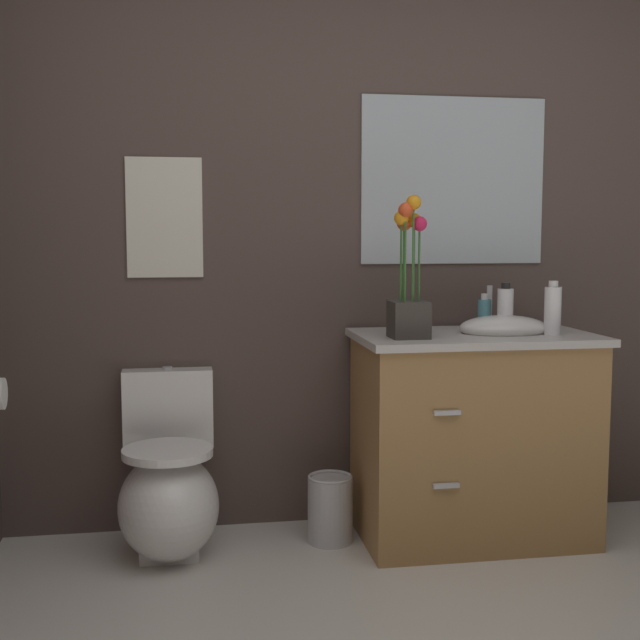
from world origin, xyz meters
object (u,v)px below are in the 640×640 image
at_px(toilet, 169,491).
at_px(soap_bottle, 505,309).
at_px(lotion_bottle, 484,314).
at_px(trash_bin, 330,508).
at_px(vanity_cabinet, 473,433).
at_px(flower_vase, 409,290).
at_px(hand_wash_bottle, 553,310).
at_px(wall_poster, 165,218).
at_px(wall_mirror, 453,181).

bearing_deg(toilet, soap_bottle, -0.10).
relative_size(lotion_bottle, trash_bin, 0.55).
height_order(vanity_cabinet, soap_bottle, soap_bottle).
relative_size(flower_vase, lotion_bottle, 3.61).
height_order(toilet, hand_wash_bottle, hand_wash_bottle).
bearing_deg(wall_poster, flower_vase, -22.90).
relative_size(flower_vase, wall_mirror, 0.67).
bearing_deg(trash_bin, soap_bottle, -1.09).
height_order(toilet, lotion_bottle, lotion_bottle).
bearing_deg(soap_bottle, toilet, 179.90).
relative_size(vanity_cabinet, hand_wash_bottle, 4.79).
xyz_separation_m(flower_vase, soap_bottle, (0.43, 0.11, -0.09)).
distance_m(trash_bin, wall_mirror, 1.46).
relative_size(lotion_bottle, wall_poster, 0.31).
relative_size(flower_vase, trash_bin, 1.98).
distance_m(toilet, flower_vase, 1.20).
bearing_deg(trash_bin, flower_vase, -24.72).
height_order(toilet, flower_vase, flower_vase).
distance_m(toilet, hand_wash_bottle, 1.65).
xyz_separation_m(toilet, vanity_cabinet, (1.21, -0.03, 0.19)).
distance_m(flower_vase, trash_bin, 0.93).
bearing_deg(vanity_cabinet, wall_mirror, 90.55).
xyz_separation_m(flower_vase, trash_bin, (-0.28, 0.13, -0.88)).
distance_m(soap_bottle, wall_mirror, 0.61).
bearing_deg(hand_wash_bottle, soap_bottle, 142.41).
bearing_deg(trash_bin, vanity_cabinet, -3.70).
bearing_deg(toilet, hand_wash_bottle, -4.48).
height_order(flower_vase, hand_wash_bottle, flower_vase).
xyz_separation_m(vanity_cabinet, hand_wash_bottle, (0.28, -0.09, 0.50)).
distance_m(lotion_bottle, hand_wash_bottle, 0.29).
relative_size(lotion_bottle, hand_wash_bottle, 0.70).
relative_size(soap_bottle, wall_poster, 0.41).
xyz_separation_m(toilet, lotion_bottle, (1.29, 0.09, 0.66)).
relative_size(toilet, soap_bottle, 3.46).
distance_m(lotion_bottle, wall_mirror, 0.58).
bearing_deg(hand_wash_bottle, vanity_cabinet, 162.14).
distance_m(vanity_cabinet, trash_bin, 0.65).
xyz_separation_m(soap_bottle, lotion_bottle, (-0.05, 0.09, -0.02)).
height_order(vanity_cabinet, wall_poster, wall_poster).
height_order(trash_bin, wall_mirror, wall_mirror).
bearing_deg(flower_vase, hand_wash_bottle, 0.01).
height_order(vanity_cabinet, trash_bin, vanity_cabinet).
xyz_separation_m(soap_bottle, wall_mirror, (-0.14, 0.27, 0.53)).
bearing_deg(flower_vase, lotion_bottle, 28.44).
relative_size(flower_vase, wall_poster, 1.12).
distance_m(vanity_cabinet, flower_vase, 0.66).
height_order(flower_vase, lotion_bottle, flower_vase).
bearing_deg(wall_poster, lotion_bottle, -7.91).
bearing_deg(lotion_bottle, toilet, -176.09).
height_order(vanity_cabinet, wall_mirror, wall_mirror).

